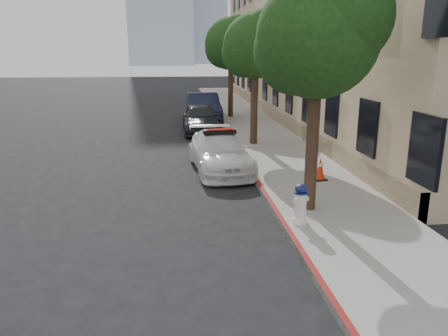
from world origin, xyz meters
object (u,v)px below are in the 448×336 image
(police_car, at_px, (220,152))
(parked_car_far, at_px, (203,108))
(parked_car_mid, at_px, (200,118))
(fire_hydrant, at_px, (300,204))
(traffic_cone, at_px, (320,169))

(police_car, relative_size, parked_car_far, 0.92)
(parked_car_mid, relative_size, fire_hydrant, 4.64)
(parked_car_mid, distance_m, parked_car_far, 3.48)
(police_car, distance_m, parked_car_far, 10.63)
(police_car, height_order, parked_car_mid, parked_car_mid)
(parked_car_mid, bearing_deg, fire_hydrant, -83.58)
(parked_car_far, relative_size, traffic_cone, 6.92)
(police_car, distance_m, parked_car_mid, 7.18)
(parked_car_mid, relative_size, traffic_cone, 6.02)
(parked_car_far, xyz_separation_m, traffic_cone, (2.76, -12.61, -0.31))
(parked_car_far, bearing_deg, traffic_cone, -79.71)
(parked_car_mid, xyz_separation_m, parked_car_far, (0.35, 3.46, 0.08))
(fire_hydrant, bearing_deg, parked_car_mid, 77.47)
(police_car, bearing_deg, fire_hydrant, -81.29)
(parked_car_mid, height_order, traffic_cone, parked_car_mid)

